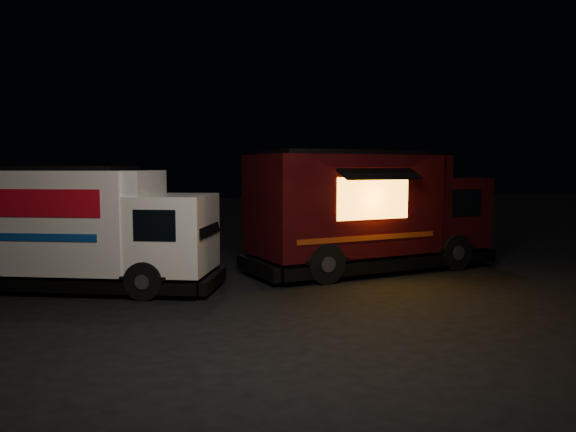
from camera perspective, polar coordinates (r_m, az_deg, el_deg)
The scene contains 3 objects.
ground at distance 11.76m, azimuth -1.71°, elevation -8.98°, with size 80.00×80.00×0.00m, color black.
white_truck at distance 13.88m, azimuth -20.05°, elevation -1.12°, with size 6.31×2.15×2.86m, color silver, non-canonical shape.
red_truck at distance 15.67m, azimuth 8.42°, elevation 0.56°, with size 7.04×2.59×3.28m, color #360A09, non-canonical shape.
Camera 1 is at (-1.57, -11.30, 2.85)m, focal length 35.00 mm.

